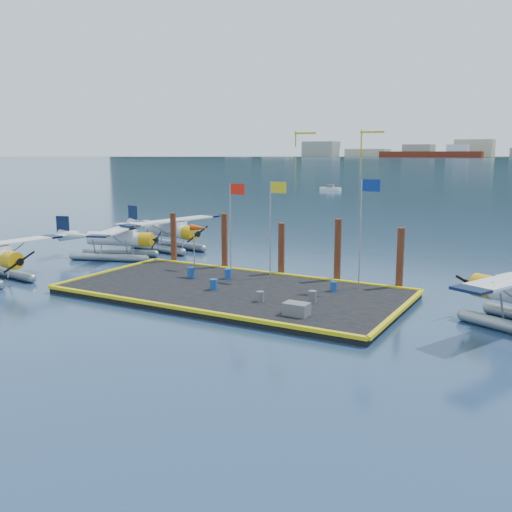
{
  "coord_description": "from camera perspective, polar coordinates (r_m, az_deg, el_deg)",
  "views": [
    {
      "loc": [
        17.38,
        -28.21,
        8.46
      ],
      "look_at": [
        0.46,
        2.0,
        2.11
      ],
      "focal_mm": 40.0,
      "sensor_mm": 36.0,
      "label": 1
    }
  ],
  "objects": [
    {
      "name": "dock",
      "position": [
        34.15,
        -2.31,
        -3.61
      ],
      "size": [
        20.0,
        10.0,
        0.4
      ],
      "primitive_type": "cube",
      "color": "black",
      "rests_on": "ground"
    },
    {
      "name": "seaplane_b",
      "position": [
        46.76,
        -13.6,
        1.49
      ],
      "size": [
        8.76,
        9.35,
        3.35
      ],
      "rotation": [
        0.0,
        0.0,
        -1.24
      ],
      "color": "gray",
      "rests_on": "ground"
    },
    {
      "name": "windsock",
      "position": [
        39.42,
        -5.69,
        2.71
      ],
      "size": [
        1.4,
        0.44,
        3.12
      ],
      "color": "#93929A",
      "rests_on": "dock"
    },
    {
      "name": "drum_0",
      "position": [
        37.21,
        -6.52,
        -1.65
      ],
      "size": [
        0.48,
        0.48,
        0.68
      ],
      "primitive_type": "cylinder",
      "color": "navy",
      "rests_on": "dock"
    },
    {
      "name": "drum_2",
      "position": [
        31.15,
        5.67,
        -4.05
      ],
      "size": [
        0.45,
        0.45,
        0.64
      ],
      "primitive_type": "cylinder",
      "color": "#55555A",
      "rests_on": "dock"
    },
    {
      "name": "dock_bumpers",
      "position": [
        34.08,
        -2.32,
        -3.14
      ],
      "size": [
        20.25,
        10.25,
        0.18
      ],
      "primitive_type": null,
      "color": "#CDB90C",
      "rests_on": "dock"
    },
    {
      "name": "flagpole_yellow",
      "position": [
        36.31,
        1.73,
        4.15
      ],
      "size": [
        1.14,
        0.08,
        6.2
      ],
      "color": "#93929A",
      "rests_on": "dock"
    },
    {
      "name": "drum_4",
      "position": [
        33.74,
        7.76,
        -3.02
      ],
      "size": [
        0.41,
        0.41,
        0.57
      ],
      "primitive_type": "cylinder",
      "color": "navy",
      "rests_on": "dock"
    },
    {
      "name": "piling_1",
      "position": [
        40.34,
        -3.16,
        1.3
      ],
      "size": [
        0.44,
        0.44,
        4.2
      ],
      "primitive_type": "cylinder",
      "color": "#421E12",
      "rests_on": "ground"
    },
    {
      "name": "piling_4",
      "position": [
        35.36,
        14.21,
        -0.46
      ],
      "size": [
        0.44,
        0.44,
        4.0
      ],
      "primitive_type": "cylinder",
      "color": "#421E12",
      "rests_on": "ground"
    },
    {
      "name": "flagpole_blue",
      "position": [
        33.96,
        10.76,
        3.83
      ],
      "size": [
        1.14,
        0.08,
        6.5
      ],
      "color": "#93929A",
      "rests_on": "dock"
    },
    {
      "name": "crate",
      "position": [
        28.69,
        4.06,
        -5.3
      ],
      "size": [
        1.26,
        0.84,
        0.63
      ],
      "primitive_type": "cube",
      "color": "#55555A",
      "rests_on": "dock"
    },
    {
      "name": "seaplane_c",
      "position": [
        49.95,
        -8.6,
        2.35
      ],
      "size": [
        9.35,
        10.19,
        3.61
      ],
      "rotation": [
        0.0,
        0.0,
        -1.77
      ],
      "color": "gray",
      "rests_on": "ground"
    },
    {
      "name": "drum_5",
      "position": [
        36.72,
        -2.81,
        -1.78
      ],
      "size": [
        0.46,
        0.46,
        0.65
      ],
      "primitive_type": "cylinder",
      "color": "navy",
      "rests_on": "dock"
    },
    {
      "name": "flagpole_red",
      "position": [
        37.79,
        -2.31,
        4.21
      ],
      "size": [
        1.14,
        0.08,
        6.0
      ],
      "color": "#93929A",
      "rests_on": "dock"
    },
    {
      "name": "drum_1",
      "position": [
        31.17,
        0.43,
        -4.06
      ],
      "size": [
        0.4,
        0.4,
        0.56
      ],
      "primitive_type": "cylinder",
      "color": "#55555A",
      "rests_on": "dock"
    },
    {
      "name": "ground",
      "position": [
        34.2,
        -2.31,
        -3.94
      ],
      "size": [
        4000.0,
        4000.0,
        0.0
      ],
      "primitive_type": "plane",
      "color": "navy",
      "rests_on": "ground"
    },
    {
      "name": "piling_3",
      "position": [
        36.54,
        8.16,
        0.34
      ],
      "size": [
        0.44,
        0.44,
        4.3
      ],
      "primitive_type": "cylinder",
      "color": "#421E12",
      "rests_on": "ground"
    },
    {
      "name": "piling_2",
      "position": [
        38.18,
        2.55,
        0.49
      ],
      "size": [
        0.44,
        0.44,
        3.8
      ],
      "primitive_type": "cylinder",
      "color": "#421E12",
      "rests_on": "ground"
    },
    {
      "name": "piling_0",
      "position": [
        42.91,
        -8.25,
        1.63
      ],
      "size": [
        0.44,
        0.44,
        4.0
      ],
      "primitive_type": "cylinder",
      "color": "#421E12",
      "rests_on": "ground"
    },
    {
      "name": "drum_3",
      "position": [
        33.85,
        -4.26,
        -2.85
      ],
      "size": [
        0.45,
        0.45,
        0.64
      ],
      "primitive_type": "cylinder",
      "color": "navy",
      "rests_on": "dock"
    }
  ]
}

